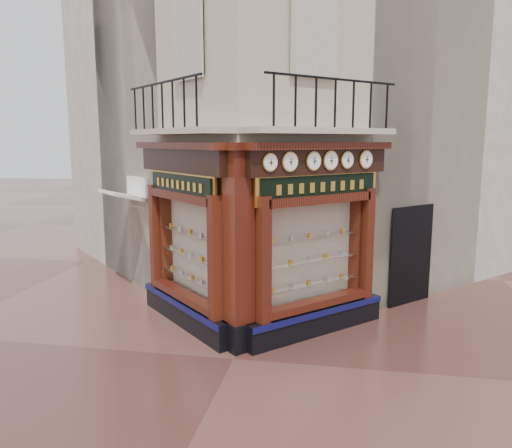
% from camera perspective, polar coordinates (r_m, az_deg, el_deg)
% --- Properties ---
extents(ground, '(80.00, 80.00, 0.00)m').
position_cam_1_polar(ground, '(9.61, -2.57, -15.16)').
color(ground, '#4D2A24').
rests_on(ground, ground).
extents(main_building, '(11.31, 11.31, 12.00)m').
position_cam_1_polar(main_building, '(14.94, 2.70, 17.16)').
color(main_building, '#C0AF96').
rests_on(main_building, ground).
extents(neighbour_left, '(11.31, 11.31, 11.00)m').
position_cam_1_polar(neighbour_left, '(17.77, -4.41, 14.29)').
color(neighbour_left, beige).
rests_on(neighbour_left, ground).
extents(neighbour_right, '(11.31, 11.31, 11.00)m').
position_cam_1_polar(neighbour_right, '(17.22, 12.27, 14.27)').
color(neighbour_right, beige).
rests_on(neighbour_right, ground).
extents(shopfront_left, '(2.86, 2.86, 3.98)m').
position_cam_1_polar(shopfront_left, '(10.82, -8.09, -1.42)').
color(shopfront_left, black).
rests_on(shopfront_left, ground).
extents(shopfront_right, '(2.86, 2.86, 3.98)m').
position_cam_1_polar(shopfront_right, '(10.30, 6.95, -1.95)').
color(shopfront_right, black).
rests_on(shopfront_right, ground).
extents(corner_pilaster, '(0.85, 0.85, 3.98)m').
position_cam_1_polar(corner_pilaster, '(9.45, -1.99, -3.11)').
color(corner_pilaster, black).
rests_on(corner_pilaster, ground).
extents(balcony, '(5.94, 2.97, 1.03)m').
position_cam_1_polar(balcony, '(10.19, -0.88, 10.67)').
color(balcony, '#C0AF96').
rests_on(balcony, ground).
extents(clock_a, '(0.27, 0.27, 0.34)m').
position_cam_1_polar(clock_a, '(9.11, 1.60, 7.05)').
color(clock_a, gold).
rests_on(clock_a, ground).
extents(clock_b, '(0.30, 0.30, 0.38)m').
position_cam_1_polar(clock_b, '(9.40, 3.89, 7.10)').
color(clock_b, gold).
rests_on(clock_b, ground).
extents(clock_c, '(0.30, 0.30, 0.37)m').
position_cam_1_polar(clock_c, '(9.77, 6.58, 7.16)').
color(clock_c, gold).
rests_on(clock_c, ground).
extents(clock_d, '(0.31, 0.31, 0.39)m').
position_cam_1_polar(clock_d, '(10.07, 8.51, 7.18)').
color(clock_d, gold).
rests_on(clock_d, ground).
extents(clock_e, '(0.28, 0.28, 0.35)m').
position_cam_1_polar(clock_e, '(10.39, 10.37, 7.20)').
color(clock_e, gold).
rests_on(clock_e, ground).
extents(clock_f, '(0.31, 0.31, 0.38)m').
position_cam_1_polar(clock_f, '(10.79, 12.43, 7.21)').
color(clock_f, gold).
rests_on(clock_f, ground).
extents(awning, '(1.51, 1.51, 0.27)m').
position_cam_1_polar(awning, '(14.00, -14.70, -7.46)').
color(awning, white).
rests_on(awning, ground).
extents(signboard_left, '(2.08, 2.08, 0.56)m').
position_cam_1_polar(signboard_left, '(10.63, -8.61, 4.49)').
color(signboard_left, gold).
rests_on(signboard_left, ground).
extents(signboard_right, '(2.29, 2.29, 0.62)m').
position_cam_1_polar(signboard_right, '(10.08, 7.37, 4.25)').
color(signboard_right, gold).
rests_on(signboard_right, ground).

